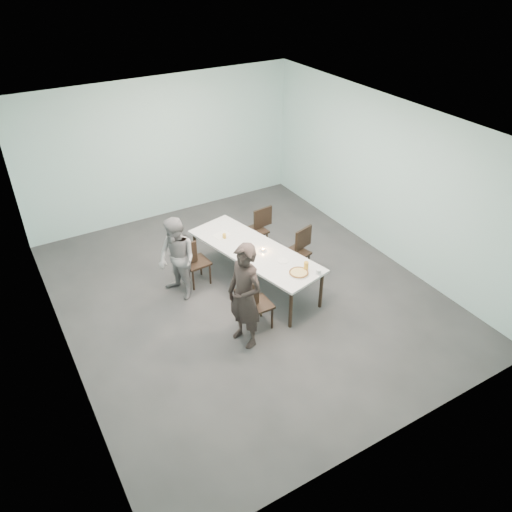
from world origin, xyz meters
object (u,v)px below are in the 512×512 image
chair_far_right (258,227)px  diner_near (245,296)px  chair_near_left (253,303)px  water_tumbler (318,272)px  diner_far (177,259)px  beer_glass (306,266)px  table (254,252)px  pizza (299,273)px  chair_near_right (299,248)px  side_plate (283,261)px  amber_tumbler (224,236)px  tealight (263,250)px  chair_far_left (192,260)px

chair_far_right → diner_near: (-1.54, -2.21, 0.36)m
chair_near_left → water_tumbler: (1.11, -0.17, 0.29)m
chair_near_left → diner_far: size_ratio=0.58×
beer_glass → table: bearing=113.0°
table → pizza: size_ratio=8.05×
beer_glass → water_tumbler: size_ratio=1.67×
chair_near_right → side_plate: bearing=21.1°
chair_near_right → amber_tumbler: 1.38m
pizza → tealight: tealight is taller
beer_glass → pizza: bearing=-169.8°
table → chair_near_right: bearing=-2.4°
chair_far_left → water_tumbler: (1.44, -1.74, 0.29)m
table → side_plate: size_ratio=15.21×
table → chair_far_left: (-0.93, 0.58, -0.19)m
chair_far_right → side_plate: 1.66m
chair_near_left → tealight: (0.70, 0.87, 0.27)m
chair_near_left → amber_tumbler: chair_near_left is taller
pizza → amber_tumbler: 1.67m
chair_far_right → beer_glass: bearing=76.2°
diner_far → pizza: bearing=32.4°
chair_near_left → water_tumbler: chair_near_left is taller
amber_tumbler → chair_far_left: bearing=-178.2°
diner_near → water_tumbler: bearing=77.1°
chair_far_left → tealight: bearing=-38.6°
chair_near_right → pizza: (-0.67, -0.95, 0.27)m
side_plate → amber_tumbler: (-0.50, 1.16, 0.04)m
table → chair_near_left: (-0.60, -0.99, -0.19)m
water_tumbler → amber_tumbler: 1.92m
diner_far → pizza: (1.52, -1.38, 0.02)m
pizza → water_tumbler: size_ratio=3.78×
chair_far_left → side_plate: (1.16, -1.14, 0.25)m
chair_far_right → amber_tumbler: 1.08m
diner_near → pizza: diner_near is taller
chair_far_right → water_tumbler: chair_far_right is taller
diner_near → beer_glass: size_ratio=11.53×
chair_far_left → chair_near_right: 1.95m
chair_near_left → tealight: chair_near_left is taller
chair_far_right → chair_near_right: bearing=96.7°
table → diner_far: diner_far is taller
beer_glass → side_plate: bearing=113.8°
side_plate → chair_far_right: bearing=73.9°
pizza → chair_near_right: bearing=54.6°
water_tumbler → beer_glass: bearing=117.5°
chair_near_left → amber_tumbler: bearing=78.3°
chair_near_right → diner_near: bearing=17.4°
chair_far_left → chair_near_right: same height
tealight → chair_near_left: bearing=-128.9°
chair_near_right → beer_glass: 1.10m
chair_near_left → pizza: (0.85, 0.00, 0.27)m
chair_far_left → water_tumbler: 2.28m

